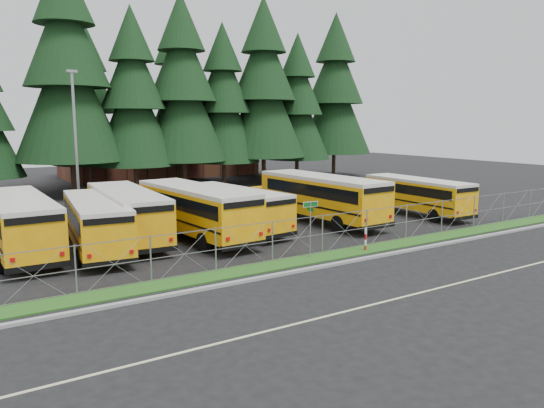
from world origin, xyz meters
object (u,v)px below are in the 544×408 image
Objects in this scene: bus_1 at (95,225)px; bus_6 at (318,199)px; light_standard at (75,137)px; bus_2 at (125,215)px; street_sign at (310,217)px; bus_3 at (193,212)px; bus_east at (414,196)px; bus_0 at (19,225)px; bus_4 at (232,210)px; striped_bollard at (366,240)px.

bus_1 is 14.45m from bus_6.
light_standard reaches higher than bus_1.
bus_2 is 3.94× the size of street_sign.
bus_east is at bearing -9.37° from bus_3.
bus_2 is (5.40, 0.09, -0.03)m from bus_0.
street_sign is at bearing -96.08° from bus_4.
bus_east is at bearing -6.17° from bus_0.
bus_2 reaches higher than bus_east.
bus_4 is (2.86, 0.55, -0.19)m from bus_3.
bus_3 is 1.15× the size of bus_4.
bus_1 is at bearing -141.76° from bus_2.
bus_0 reaches higher than street_sign.
light_standard is at bearing 147.64° from bus_east.
bus_1 is at bearing 146.94° from striped_bollard.
bus_0 reaches higher than bus_4.
bus_1 is 8.71× the size of striped_bollard.
bus_2 is 12.53m from bus_6.
bus_2 is 1.09× the size of light_standard.
street_sign is (-13.50, -5.80, 0.73)m from bus_east.
bus_2 is at bearing 171.34° from bus_6.
bus_3 is at bearing 112.09° from street_sign.
bus_6 is (6.12, -0.50, 0.24)m from bus_4.
bus_4 is 13.65m from light_standard.
bus_1 is 0.88× the size of bus_6.
bus_3 is (3.48, -1.33, 0.05)m from bus_2.
striped_bollard is (3.36, -8.19, -0.71)m from bus_4.
bus_6 reaches higher than striped_bollard.
striped_bollard is (9.70, -8.97, -0.85)m from bus_2.
bus_1 is 3.72× the size of street_sign.
striped_bollard is at bearing -30.56° from bus_0.
bus_east is 3.54× the size of street_sign.
light_standard is (-20.05, 13.28, 4.20)m from bus_east.
bus_3 is at bearing -175.86° from bus_4.
bus_0 is 25.46m from bus_east.
bus_2 is 9.23× the size of striped_bollard.
street_sign is at bearing -49.33° from bus_2.
bus_1 is at bearing -20.60° from bus_0.
bus_3 is 1.15× the size of bus_east.
bus_4 reaches higher than bus_east.
bus_6 is 17.68m from light_standard.
bus_3 reaches higher than street_sign.
bus_2 is 11.25m from light_standard.
bus_0 is 3.64m from bus_1.
light_standard is at bearing 63.44° from bus_0.
bus_6 reaches higher than bus_1.
bus_east is at bearing -14.17° from bus_6.
bus_east is 11.97m from striped_bollard.
light_standard is at bearing 88.04° from bus_1.
bus_1 is 1.05× the size of bus_east.
bus_east is at bearing -4.11° from bus_2.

